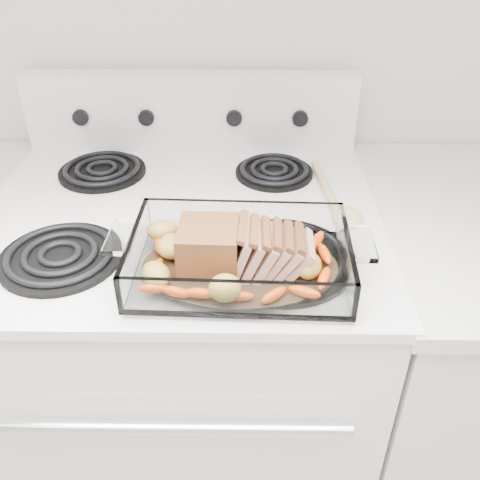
{
  "coord_description": "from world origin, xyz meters",
  "views": [
    {
      "loc": [
        0.13,
        0.76,
        1.48
      ],
      "look_at": [
        0.12,
        1.48,
        0.99
      ],
      "focal_mm": 40.0,
      "sensor_mm": 36.0,
      "label": 1
    }
  ],
  "objects_px": {
    "baking_dish": "(240,262)",
    "pork_roast": "(232,249)",
    "electric_range": "(192,369)",
    "counter_right": "(463,376)"
  },
  "relations": [
    {
      "from": "electric_range",
      "to": "pork_roast",
      "type": "xyz_separation_m",
      "value": [
        0.11,
        -0.2,
        0.51
      ]
    },
    {
      "from": "electric_range",
      "to": "counter_right",
      "type": "distance_m",
      "value": 0.67
    },
    {
      "from": "baking_dish",
      "to": "pork_roast",
      "type": "distance_m",
      "value": 0.03
    },
    {
      "from": "counter_right",
      "to": "baking_dish",
      "type": "bearing_deg",
      "value": -159.9
    },
    {
      "from": "baking_dish",
      "to": "pork_roast",
      "type": "xyz_separation_m",
      "value": [
        -0.01,
        0.0,
        0.03
      ]
    },
    {
      "from": "electric_range",
      "to": "baking_dish",
      "type": "height_order",
      "value": "electric_range"
    },
    {
      "from": "counter_right",
      "to": "pork_roast",
      "type": "relative_size",
      "value": 4.31
    },
    {
      "from": "counter_right",
      "to": "pork_roast",
      "type": "height_order",
      "value": "pork_roast"
    },
    {
      "from": "counter_right",
      "to": "pork_roast",
      "type": "xyz_separation_m",
      "value": [
        -0.56,
        -0.2,
        0.52
      ]
    },
    {
      "from": "electric_range",
      "to": "counter_right",
      "type": "height_order",
      "value": "electric_range"
    }
  ]
}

